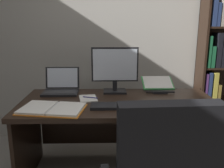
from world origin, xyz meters
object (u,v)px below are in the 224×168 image
Objects in this scene: desk at (118,118)px; open_binder at (52,109)px; pen at (90,97)px; computer_mouse at (154,105)px; keyboard at (117,106)px; notepad at (88,98)px; laptop at (61,87)px; monitor at (115,70)px; reading_stand_with_book at (158,84)px.

open_binder is (-0.53, -0.30, 0.21)m from desk.
pen is at bearing 54.82° from open_binder.
desk is 16.43× the size of computer_mouse.
pen is (-0.23, 0.23, 0.00)m from keyboard.
notepad is (0.26, 0.28, -0.01)m from open_binder.
desk is 5.10× the size of laptop.
computer_mouse is (0.27, -0.25, 0.21)m from desk.
open_binder is (-0.50, -0.50, -0.21)m from monitor.
monitor is at bearing 97.84° from desk.
pen is at bearing -36.19° from laptop.
monitor is at bearing 53.89° from open_binder.
monitor is (-0.03, 0.20, 0.41)m from desk.
desk is 3.80× the size of monitor.
laptop reaches higher than keyboard.
desk is at bearing 137.18° from computer_mouse.
monitor is at bearing 43.55° from pen.
monitor is at bearing 41.14° from notepad.
laptop reaches higher than notepad.
keyboard is 0.51m from open_binder.
reading_stand_with_book is (0.44, 0.51, 0.05)m from keyboard.
laptop is 0.35m from notepad.
keyboard is (0.00, -0.45, -0.21)m from monitor.
keyboard is 0.79× the size of open_binder.
laptop is 0.96m from reading_stand_with_book.
open_binder reaches higher than desk.
keyboard reaches higher than pen.
monitor reaches higher than pen.
reading_stand_with_book reaches higher than notepad.
computer_mouse is 0.81m from open_binder.
computer_mouse is 0.60m from notepad.
desk is 0.34m from notepad.
computer_mouse is 0.34× the size of reading_stand_with_book.
desk is 8.14× the size of notepad.
open_binder is 0.40m from pen.
computer_mouse reaches higher than pen.
computer_mouse is (0.30, 0.00, 0.01)m from keyboard.
open_binder is (-0.50, -0.05, -0.00)m from keyboard.
laptop reaches higher than pen.
open_binder is at bearing -134.33° from pen.
desk is at bearing 4.13° from pen.
reading_stand_with_book is (0.96, 0.06, 0.01)m from laptop.
monitor is 2.14× the size of notepad.
reading_stand_with_book is (0.44, 0.06, -0.16)m from monitor.
desk is 4.07× the size of keyboard.
keyboard is 4.04× the size of computer_mouse.
pen is at bearing -157.27° from reading_stand_with_book.
pen is (-0.53, 0.23, -0.01)m from computer_mouse.
reading_stand_with_book is at bearing 22.73° from pen.
laptop is 1.09× the size of reading_stand_with_book.
laptop is 0.80× the size of keyboard.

